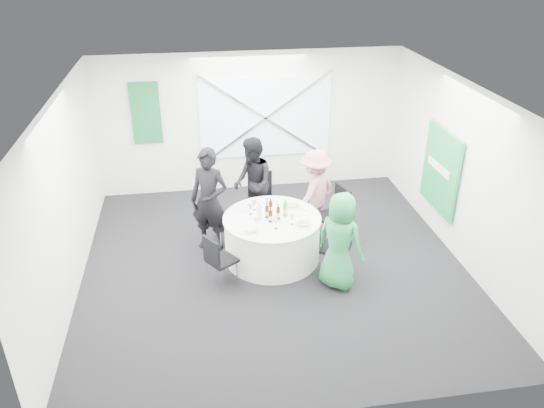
{
  "coord_description": "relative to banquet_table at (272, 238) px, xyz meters",
  "views": [
    {
      "loc": [
        -1.14,
        -7.05,
        4.79
      ],
      "look_at": [
        0.0,
        0.2,
        1.0
      ],
      "focal_mm": 35.0,
      "sensor_mm": 36.0,
      "label": 1
    }
  ],
  "objects": [
    {
      "name": "wine_glass_c",
      "position": [
        -0.29,
        -0.31,
        0.5
      ],
      "size": [
        0.07,
        0.07,
        0.17
      ],
      "color": "white",
      "rests_on": "banquet_table"
    },
    {
      "name": "plate_back_right",
      "position": [
        0.39,
        0.31,
        0.4
      ],
      "size": [
        0.29,
        0.29,
        0.04
      ],
      "color": "silver",
      "rests_on": "banquet_table"
    },
    {
      "name": "chair_back_right",
      "position": [
        1.16,
        0.4,
        0.2
      ],
      "size": [
        0.58,
        0.57,
        0.99
      ],
      "rotation": [
        0.0,
        0.0,
        -1.24
      ],
      "color": "black",
      "rests_on": "floor"
    },
    {
      "name": "ceiling",
      "position": [
        0.0,
        -0.2,
        2.42
      ],
      "size": [
        6.0,
        6.0,
        0.0
      ],
      "primitive_type": "plane",
      "rotation": [
        3.14,
        0.0,
        0.0
      ],
      "color": "silver",
      "rests_on": "wall_back"
    },
    {
      "name": "clear_water_bottle",
      "position": [
        -0.21,
        -0.01,
        0.49
      ],
      "size": [
        0.08,
        0.08,
        0.29
      ],
      "color": "silver",
      "rests_on": "banquet_table"
    },
    {
      "name": "person_woman_pink",
      "position": [
        0.87,
        0.79,
        0.38
      ],
      "size": [
        1.04,
        1.0,
        1.53
      ],
      "primitive_type": "imported",
      "rotation": [
        0.0,
        0.0,
        -2.41
      ],
      "color": "#C27D86",
      "rests_on": "floor"
    },
    {
      "name": "plate_back",
      "position": [
        0.05,
        0.49,
        0.39
      ],
      "size": [
        0.25,
        0.25,
        0.01
      ],
      "color": "silver",
      "rests_on": "banquet_table"
    },
    {
      "name": "wine_glass_e",
      "position": [
        0.28,
        -0.27,
        0.5
      ],
      "size": [
        0.07,
        0.07,
        0.17
      ],
      "color": "white",
      "rests_on": "banquet_table"
    },
    {
      "name": "banquet_table",
      "position": [
        0.0,
        0.0,
        0.0
      ],
      "size": [
        1.56,
        1.56,
        0.76
      ],
      "color": "white",
      "rests_on": "floor"
    },
    {
      "name": "knife_b",
      "position": [
        0.43,
        0.38,
        0.38
      ],
      "size": [
        0.08,
        0.14,
        0.01
      ],
      "primitive_type": "cube",
      "rotation": [
        0.0,
        0.0,
        0.42
      ],
      "color": "silver",
      "rests_on": "banquet_table"
    },
    {
      "name": "floor",
      "position": [
        0.0,
        -0.2,
        -0.38
      ],
      "size": [
        6.0,
        6.0,
        0.0
      ],
      "primitive_type": "plane",
      "color": "black",
      "rests_on": "ground"
    },
    {
      "name": "fork_a",
      "position": [
        -0.52,
        -0.24,
        0.38
      ],
      "size": [
        0.11,
        0.12,
        0.01
      ],
      "primitive_type": "cube",
      "rotation": [
        0.0,
        0.0,
        -2.41
      ],
      "color": "silver",
      "rests_on": "banquet_table"
    },
    {
      "name": "window_brace_b",
      "position": [
        0.3,
        2.72,
        1.12
      ],
      "size": [
        2.63,
        0.05,
        1.84
      ],
      "primitive_type": "cube",
      "rotation": [
        0.0,
        -0.97,
        0.0
      ],
      "color": "silver",
      "rests_on": "window_panel"
    },
    {
      "name": "plate_front_right",
      "position": [
        0.42,
        -0.32,
        0.4
      ],
      "size": [
        0.29,
        0.29,
        0.04
      ],
      "color": "silver",
      "rests_on": "banquet_table"
    },
    {
      "name": "window_brace_a",
      "position": [
        0.3,
        2.72,
        1.12
      ],
      "size": [
        2.63,
        0.05,
        1.84
      ],
      "primitive_type": "cube",
      "rotation": [
        0.0,
        0.97,
        0.0
      ],
      "color": "silver",
      "rests_on": "window_panel"
    },
    {
      "name": "wine_glass_d",
      "position": [
        0.0,
        -0.36,
        0.5
      ],
      "size": [
        0.07,
        0.07,
        0.17
      ],
      "color": "white",
      "rests_on": "banquet_table"
    },
    {
      "name": "green_banner",
      "position": [
        -2.0,
        2.75,
        1.32
      ],
      "size": [
        0.55,
        0.04,
        1.2
      ],
      "primitive_type": "cube",
      "color": "#125C2E",
      "rests_on": "wall_back"
    },
    {
      "name": "green_water_bottle",
      "position": [
        0.22,
        0.03,
        0.49
      ],
      "size": [
        0.08,
        0.08,
        0.29
      ],
      "color": "green",
      "rests_on": "banquet_table"
    },
    {
      "name": "wall_right",
      "position": [
        3.0,
        -0.2,
        1.02
      ],
      "size": [
        0.0,
        6.0,
        6.0
      ],
      "primitive_type": "plane",
      "rotation": [
        1.57,
        0.0,
        -1.57
      ],
      "color": "white",
      "rests_on": "floor"
    },
    {
      "name": "person_man_back",
      "position": [
        -0.16,
        1.16,
        0.45
      ],
      "size": [
        0.55,
        0.86,
        1.66
      ],
      "primitive_type": "imported",
      "rotation": [
        0.0,
        0.0,
        -1.43
      ],
      "color": "black",
      "rests_on": "floor"
    },
    {
      "name": "knife_c",
      "position": [
        -0.57,
        0.09,
        0.38
      ],
      "size": [
        0.08,
        0.14,
        0.01
      ],
      "primitive_type": "cube",
      "rotation": [
        0.0,
        0.0,
        2.69
      ],
      "color": "silver",
      "rests_on": "banquet_table"
    },
    {
      "name": "beer_bottle_d",
      "position": [
        -0.05,
        -0.14,
        0.47
      ],
      "size": [
        0.06,
        0.06,
        0.25
      ],
      "color": "#371C0A",
      "rests_on": "banquet_table"
    },
    {
      "name": "wall_front",
      "position": [
        0.0,
        -3.2,
        1.02
      ],
      "size": [
        6.0,
        0.0,
        6.0
      ],
      "primitive_type": "plane",
      "rotation": [
        -1.57,
        0.0,
        0.0
      ],
      "color": "white",
      "rests_on": "floor"
    },
    {
      "name": "wine_glass_f",
      "position": [
        -0.03,
        0.35,
        0.5
      ],
      "size": [
        0.07,
        0.07,
        0.17
      ],
      "color": "white",
      "rests_on": "banquet_table"
    },
    {
      "name": "wine_glass_a",
      "position": [
        -0.24,
        0.3,
        0.5
      ],
      "size": [
        0.07,
        0.07,
        0.17
      ],
      "color": "white",
      "rests_on": "banquet_table"
    },
    {
      "name": "knife_e",
      "position": [
        0.53,
        -0.23,
        0.38
      ],
      "size": [
        0.11,
        0.12,
        0.01
      ],
      "primitive_type": "cube",
      "rotation": [
        0.0,
        0.0,
        -0.71
      ],
      "color": "silver",
      "rests_on": "banquet_table"
    },
    {
      "name": "beer_bottle_c",
      "position": [
        0.09,
        -0.07,
        0.48
      ],
      "size": [
        0.06,
        0.06,
        0.26
      ],
      "color": "#371C0A",
      "rests_on": "banquet_table"
    },
    {
      "name": "wall_left",
      "position": [
        -3.0,
        -0.2,
        1.02
      ],
      "size": [
        0.0,
        6.0,
        6.0
      ],
      "primitive_type": "plane",
      "rotation": [
        1.57,
        0.0,
        1.57
      ],
      "color": "white",
      "rests_on": "floor"
    },
    {
      "name": "beer_bottle_b",
      "position": [
        0.0,
        0.16,
        0.48
      ],
      "size": [
        0.06,
        0.06,
        0.26
      ],
      "color": "#371C0A",
      "rests_on": "banquet_table"
    },
    {
      "name": "wall_back",
      "position": [
        0.0,
        2.8,
        1.02
      ],
      "size": [
        6.0,
        0.0,
        6.0
      ],
      "primitive_type": "plane",
      "rotation": [
        1.57,
        0.0,
        0.0
      ],
      "color": "white",
      "rests_on": "floor"
    },
    {
      "name": "person_woman_green",
      "position": [
        0.87,
        -0.86,
        0.38
      ],
      "size": [
        0.87,
        0.87,
        1.52
      ],
      "primitive_type": "imported",
      "rotation": [
        0.0,
        0.0,
        2.36
      ],
      "color": "#268E47",
      "rests_on": "floor"
    },
    {
      "name": "fork_c",
      "position": [
        -0.35,
        0.45,
        0.38
      ],
      "size": [
        0.1,
        0.13,
        0.01
      ],
      "primitive_type": "cube",
      "rotation": [
        0.0,
        0.0,
        2.53
      ],
      "color": "silver",
      "rests_on": "banquet_table"
    },
    {
      "name": "fork_b",
      "position": [
        0.55,
        0.17,
        0.38
      ],
      "size": [
        0.1,
        0.13,
        0.01
      ],
      "primitive_type": "cube",
      "rotation": [
        0.0,
        0.0,
        0.6
      ],
      "color": "silver",
      "rests_on": "banquet_table"
    },
    {
      "name": "plate_back_left",
      "position": [
        -0.46,
        0.32,
        0.39
      ],
      "size": [
        0.25,
        0.25,
        0.01
      ],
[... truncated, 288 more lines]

